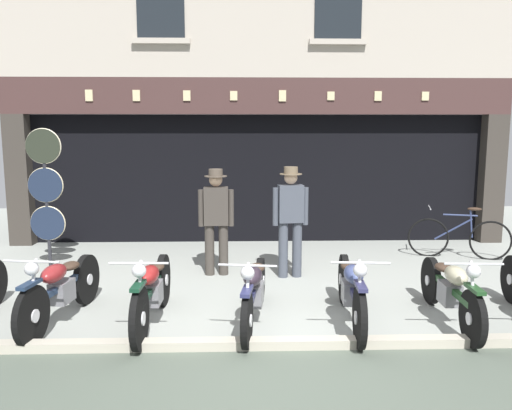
% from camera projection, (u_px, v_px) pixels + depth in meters
% --- Properties ---
extents(ground, '(21.98, 22.00, 0.18)m').
position_uv_depth(ground, '(284.00, 405.00, 4.30)').
color(ground, gray).
extents(shop_facade, '(10.28, 4.42, 6.20)m').
position_uv_depth(shop_facade, '(256.00, 156.00, 11.96)').
color(shop_facade, black).
rests_on(shop_facade, ground).
extents(motorcycle_left, '(0.62, 1.99, 0.92)m').
position_uv_depth(motorcycle_left, '(61.00, 288.00, 5.99)').
color(motorcycle_left, black).
rests_on(motorcycle_left, ground).
extents(motorcycle_center_left, '(0.62, 2.06, 0.93)m').
position_uv_depth(motorcycle_center_left, '(152.00, 290.00, 5.91)').
color(motorcycle_center_left, black).
rests_on(motorcycle_center_left, ground).
extents(motorcycle_center, '(0.62, 2.04, 0.90)m').
position_uv_depth(motorcycle_center, '(254.00, 290.00, 5.97)').
color(motorcycle_center, black).
rests_on(motorcycle_center, ground).
extents(motorcycle_center_right, '(0.62, 2.06, 0.92)m').
position_uv_depth(motorcycle_center_right, '(351.00, 288.00, 5.97)').
color(motorcycle_center_right, black).
rests_on(motorcycle_center_right, ground).
extents(motorcycle_right, '(0.62, 2.00, 0.91)m').
position_uv_depth(motorcycle_right, '(451.00, 289.00, 5.98)').
color(motorcycle_right, black).
rests_on(motorcycle_right, ground).
extents(salesman_left, '(0.56, 0.35, 1.69)m').
position_uv_depth(salesman_left, '(216.00, 216.00, 7.94)').
color(salesman_left, '#38332D').
rests_on(salesman_left, ground).
extents(shopkeeper_center, '(0.56, 0.35, 1.73)m').
position_uv_depth(shopkeeper_center, '(290.00, 216.00, 7.82)').
color(shopkeeper_center, '#3D424C').
rests_on(shopkeeper_center, ground).
extents(tyre_sign_pole, '(0.59, 0.06, 2.32)m').
position_uv_depth(tyre_sign_pole, '(46.00, 187.00, 8.42)').
color(tyre_sign_pole, '#232328').
rests_on(tyre_sign_pole, ground).
extents(advert_board_near, '(0.71, 0.03, 1.05)m').
position_uv_depth(advert_board_near, '(386.00, 154.00, 10.42)').
color(advert_board_near, beige).
extents(advert_board_far, '(0.82, 0.03, 1.11)m').
position_uv_depth(advert_board_far, '(430.00, 155.00, 10.45)').
color(advert_board_far, silver).
extents(leaning_bicycle, '(1.71, 0.66, 0.95)m').
position_uv_depth(leaning_bicycle, '(459.00, 237.00, 9.09)').
color(leaning_bicycle, black).
rests_on(leaning_bicycle, ground).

